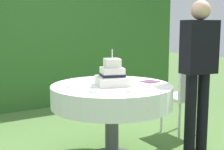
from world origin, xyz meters
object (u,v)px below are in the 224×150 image
serving_plate_right (133,90)px  serving_plate_near (118,79)px  cake_table (112,97)px  wedding_cake (113,76)px  napkin_stack (150,82)px  serving_plate_left (72,87)px  serving_plate_far (96,91)px  standing_person (198,66)px  garden_chair (185,93)px

serving_plate_right → serving_plate_near: bearing=69.1°
cake_table → serving_plate_near: serving_plate_near is taller
wedding_cake → napkin_stack: 0.44m
serving_plate_left → serving_plate_right: bearing=-49.3°
serving_plate_far → serving_plate_left: same height
serving_plate_right → standing_person: 0.91m
serving_plate_near → serving_plate_left: same height
serving_plate_right → napkin_stack: (0.42, 0.29, -0.00)m
napkin_stack → garden_chair: bearing=16.1°
napkin_stack → garden_chair: size_ratio=0.17×
napkin_stack → serving_plate_near: bearing=121.1°
napkin_stack → cake_table: bearing=171.5°
garden_chair → standing_person: standing_person is taller
serving_plate_left → serving_plate_right: same height
cake_table → wedding_cake: bearing=-97.2°
wedding_cake → serving_plate_near: 0.37m
serving_plate_near → serving_plate_left: 0.63m
wedding_cake → serving_plate_far: bearing=-148.5°
cake_table → serving_plate_near: (0.23, 0.25, 0.12)m
serving_plate_left → serving_plate_right: (0.38, -0.44, 0.00)m
napkin_stack → garden_chair: (0.72, 0.21, -0.23)m
wedding_cake → serving_plate_left: (-0.38, 0.11, -0.09)m
garden_chair → serving_plate_left: bearing=-178.0°
wedding_cake → serving_plate_left: bearing=164.1°
wedding_cake → serving_plate_left: 0.40m
serving_plate_far → serving_plate_left: bearing=107.6°
cake_table → serving_plate_far: serving_plate_far is taller
standing_person → serving_plate_left: bearing=163.7°
garden_chair → standing_person: (-0.25, -0.43, 0.39)m
serving_plate_near → standing_person: (0.66, -0.54, 0.15)m
serving_plate_near → wedding_cake: bearing=-131.0°
serving_plate_near → serving_plate_left: (-0.61, -0.16, 0.00)m
serving_plate_left → serving_plate_near: bearing=15.0°
serving_plate_near → garden_chair: (0.91, -0.11, -0.24)m
napkin_stack → standing_person: 0.54m
garden_chair → wedding_cake: bearing=-172.0°
wedding_cake → standing_person: 0.93m
wedding_cake → standing_person: size_ratio=0.23×
serving_plate_left → standing_person: (1.27, -0.37, 0.15)m
cake_table → standing_person: bearing=-17.6°
cake_table → garden_chair: garden_chair is taller
cake_table → napkin_stack: napkin_stack is taller
serving_plate_far → serving_plate_right: bearing=-28.8°
napkin_stack → serving_plate_left: bearing=169.2°
serving_plate_left → garden_chair: size_ratio=0.13×
serving_plate_near → serving_plate_right: bearing=-110.9°
cake_table → serving_plate_far: 0.37m
serving_plate_right → napkin_stack: 0.51m
serving_plate_far → serving_plate_left: 0.30m
serving_plate_near → garden_chair: 0.95m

